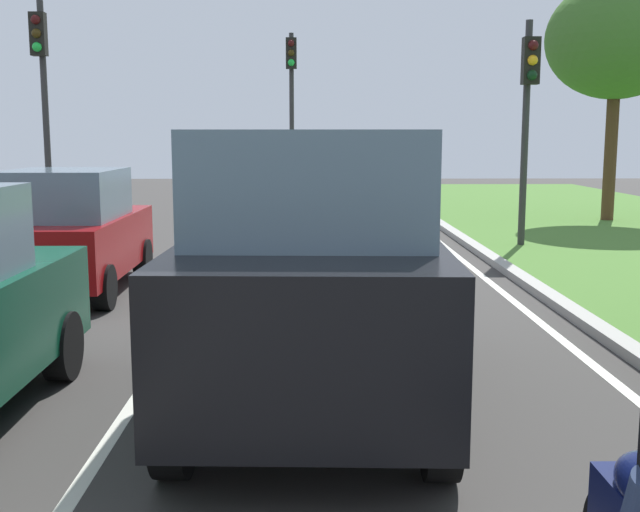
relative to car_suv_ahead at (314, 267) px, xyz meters
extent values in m
plane|color=#383533|center=(-0.83, 5.63, -1.17)|extent=(60.00, 60.00, 0.00)
cube|color=silver|center=(-1.53, 5.63, -1.16)|extent=(0.12, 32.00, 0.01)
cube|color=silver|center=(2.77, 5.63, -1.16)|extent=(0.12, 32.00, 0.01)
cube|color=#9E9B93|center=(3.27, 5.63, -1.11)|extent=(0.24, 48.00, 0.12)
cube|color=black|center=(0.00, 0.04, -0.24)|extent=(2.07, 4.57, 1.10)
cube|color=slate|center=(0.00, -0.11, 0.71)|extent=(1.80, 2.76, 0.80)
cylinder|color=black|center=(-0.81, 1.60, -0.79)|extent=(0.25, 0.77, 0.76)
cylinder|color=black|center=(0.93, 1.54, -0.79)|extent=(0.25, 0.77, 0.76)
cylinder|color=black|center=(-0.93, -1.46, -0.79)|extent=(0.25, 0.77, 0.76)
cylinder|color=black|center=(0.82, -1.52, -0.79)|extent=(0.25, 0.77, 0.76)
cylinder|color=black|center=(-2.32, 0.64, -0.85)|extent=(0.22, 0.64, 0.64)
cube|color=maroon|center=(-3.47, 4.83, -0.47)|extent=(1.68, 3.72, 0.80)
cube|color=slate|center=(-3.46, 4.58, 0.27)|extent=(1.50, 1.91, 0.68)
cylinder|color=black|center=(-4.23, 6.08, -0.87)|extent=(0.23, 0.60, 0.60)
cylinder|color=black|center=(-2.72, 6.10, -0.87)|extent=(0.23, 0.60, 0.60)
cylinder|color=black|center=(-2.70, 3.58, -0.87)|extent=(0.23, 0.60, 0.60)
cylinder|color=#2D2D2D|center=(4.29, 9.29, 1.08)|extent=(0.14, 0.14, 4.49)
cube|color=black|center=(4.29, 9.09, 2.52)|extent=(0.32, 0.24, 0.90)
sphere|color=#3F0F0F|center=(4.29, 8.96, 2.80)|extent=(0.20, 0.20, 0.20)
sphere|color=#F2AD19|center=(4.29, 8.96, 2.52)|extent=(0.20, 0.20, 0.20)
sphere|color=black|center=(4.29, 8.96, 2.24)|extent=(0.20, 0.20, 0.20)
cylinder|color=#2D2D2D|center=(-5.77, 10.98, 1.39)|extent=(0.14, 0.14, 5.12)
cube|color=black|center=(-5.77, 10.78, 3.22)|extent=(0.32, 0.24, 0.90)
sphere|color=#3F0F0F|center=(-5.77, 10.65, 3.50)|extent=(0.20, 0.20, 0.20)
sphere|color=#382B0C|center=(-5.77, 10.65, 3.22)|extent=(0.20, 0.20, 0.20)
sphere|color=green|center=(-5.77, 10.65, 2.94)|extent=(0.20, 0.20, 0.20)
cylinder|color=#2D2D2D|center=(-0.54, 17.68, 1.48)|extent=(0.14, 0.14, 5.30)
cube|color=black|center=(-0.54, 17.48, 3.52)|extent=(0.32, 0.24, 0.90)
sphere|color=#3F0F0F|center=(-0.54, 17.35, 3.80)|extent=(0.20, 0.20, 0.20)
sphere|color=#382B0C|center=(-0.54, 17.35, 3.52)|extent=(0.20, 0.20, 0.20)
sphere|color=green|center=(-0.54, 17.35, 3.24)|extent=(0.20, 0.20, 0.20)
cylinder|color=#4C331E|center=(7.85, 14.02, 0.51)|extent=(0.32, 0.32, 3.36)
ellipsoid|color=#3D6B28|center=(7.85, 14.02, 3.54)|extent=(3.58, 3.58, 3.05)
camera|label=1|loc=(-0.04, -6.41, 1.07)|focal=43.88mm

